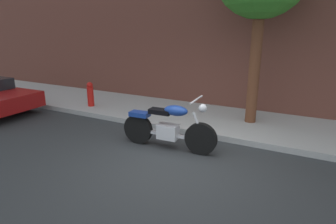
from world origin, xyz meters
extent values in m
plane|color=#303335|center=(0.00, 0.00, 0.00)|extent=(60.00, 60.00, 0.00)
cube|color=#AAAAAA|center=(0.00, 2.85, 0.07)|extent=(23.97, 2.56, 0.14)
cylinder|color=black|center=(0.26, 0.70, 0.34)|extent=(0.68, 0.17, 0.68)
cylinder|color=black|center=(-1.21, 0.60, 0.34)|extent=(0.68, 0.17, 0.68)
cube|color=silver|center=(-0.48, 0.65, 0.39)|extent=(0.46, 0.31, 0.32)
cube|color=silver|center=(-0.48, 0.65, 0.32)|extent=(1.33, 0.17, 0.06)
ellipsoid|color=navy|center=(-0.30, 0.66, 0.88)|extent=(0.54, 0.29, 0.22)
cube|color=black|center=(-0.66, 0.64, 0.82)|extent=(0.49, 0.27, 0.10)
cube|color=navy|center=(-1.16, 0.61, 0.70)|extent=(0.45, 0.27, 0.10)
cylinder|color=silver|center=(0.20, 0.70, 0.62)|extent=(0.27, 0.07, 0.58)
cylinder|color=silver|center=(0.14, 0.69, 1.16)|extent=(0.08, 0.70, 0.04)
sphere|color=silver|center=(0.28, 0.70, 1.00)|extent=(0.17, 0.17, 0.17)
cylinder|color=silver|center=(-0.74, 0.79, 0.29)|extent=(0.80, 0.14, 0.09)
cylinder|color=black|center=(-5.88, 1.14, 0.32)|extent=(0.65, 0.24, 0.64)
cylinder|color=brown|center=(0.78, 2.95, 1.61)|extent=(0.28, 0.28, 3.23)
cylinder|color=red|center=(-4.07, 2.19, 0.38)|extent=(0.20, 0.20, 0.75)
sphere|color=red|center=(-4.07, 2.19, 0.81)|extent=(0.19, 0.19, 0.19)
camera|label=1|loc=(2.23, -4.45, 2.52)|focal=30.53mm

